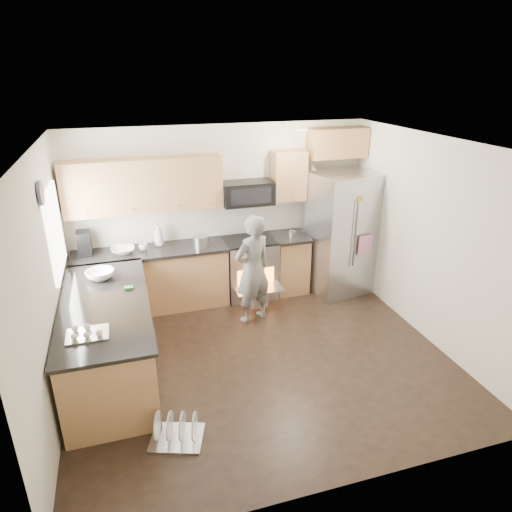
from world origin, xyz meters
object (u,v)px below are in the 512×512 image
object	(u,v)px
person	(253,270)
stove_range	(250,255)
dish_rack	(176,433)
refrigerator	(342,234)

from	to	relation	value
person	stove_range	bearing A→B (deg)	-124.12
stove_range	dish_rack	xyz separation A→B (m)	(-1.53, -2.74, -0.59)
stove_range	refrigerator	world-z (taller)	refrigerator
refrigerator	person	xyz separation A→B (m)	(-1.60, -0.52, -0.17)
stove_range	person	size ratio (longest dim) A/B	1.15
stove_range	person	xyz separation A→B (m)	(-0.18, -0.77, 0.10)
refrigerator	stove_range	bearing A→B (deg)	160.30
stove_range	refrigerator	bearing A→B (deg)	-9.70
dish_rack	person	bearing A→B (deg)	55.66
stove_range	refrigerator	xyz separation A→B (m)	(1.42, -0.24, 0.27)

